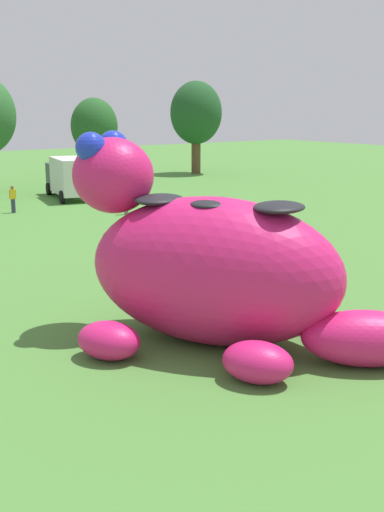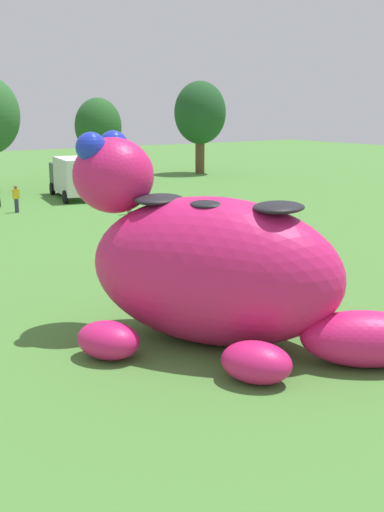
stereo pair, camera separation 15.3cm
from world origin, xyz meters
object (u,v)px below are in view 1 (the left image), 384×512
giant_inflatable_creature (214,268)px  spectator_by_cars (13,199)px  spectator_mid_field (126,201)px  box_truck (69,176)px

giant_inflatable_creature → spectator_by_cars: 25.30m
spectator_mid_field → spectator_by_cars: size_ratio=1.00×
giant_inflatable_creature → spectator_by_cars: size_ratio=5.62×
box_truck → spectator_mid_field: (-0.18, -8.52, -0.75)m
giant_inflatable_creature → spectator_mid_field: size_ratio=5.62×
box_truck → giant_inflatable_creature: bearing=-107.4°
spectator_mid_field → spectator_by_cars: bearing=139.3°
spectator_mid_field → spectator_by_cars: (-5.45, 4.68, 0.00)m
giant_inflatable_creature → box_truck: size_ratio=1.44×
giant_inflatable_creature → box_truck: giant_inflatable_creature is taller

